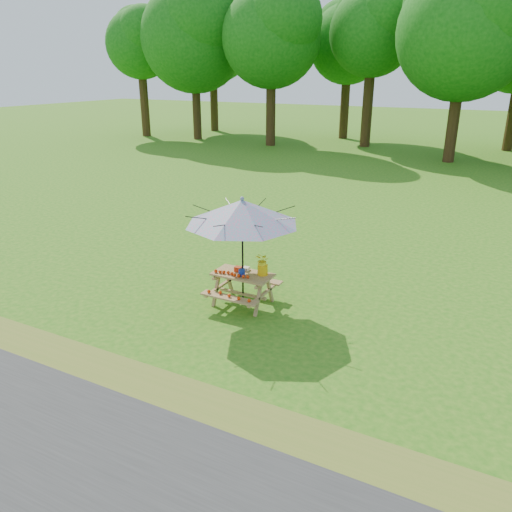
% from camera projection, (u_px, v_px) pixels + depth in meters
% --- Properties ---
extents(ground, '(120.00, 120.00, 0.00)m').
position_uv_depth(ground, '(432.00, 363.00, 8.17)').
color(ground, '#256A14').
rests_on(ground, ground).
extents(drygrass_strip, '(120.00, 1.20, 0.01)m').
position_uv_depth(drygrass_strip, '(392.00, 479.00, 5.85)').
color(drygrass_strip, olive).
rests_on(drygrass_strip, ground).
extents(picnic_table, '(1.20, 1.32, 0.67)m').
position_uv_depth(picnic_table, '(243.00, 289.00, 10.13)').
color(picnic_table, '#9A6745').
rests_on(picnic_table, ground).
extents(patio_umbrella, '(2.34, 2.34, 2.25)m').
position_uv_depth(patio_umbrella, '(242.00, 212.00, 9.57)').
color(patio_umbrella, black).
rests_on(patio_umbrella, ground).
extents(produce_bins, '(0.31, 0.42, 0.13)m').
position_uv_depth(produce_bins, '(242.00, 271.00, 10.03)').
color(produce_bins, '#B42D0E').
rests_on(produce_bins, picnic_table).
extents(tomatoes_row, '(0.77, 0.13, 0.07)m').
position_uv_depth(tomatoes_row, '(232.00, 274.00, 9.92)').
color(tomatoes_row, red).
rests_on(tomatoes_row, picnic_table).
extents(flower_bucket, '(0.34, 0.32, 0.46)m').
position_uv_depth(flower_bucket, '(263.00, 263.00, 9.88)').
color(flower_bucket, '#FFB80D').
rests_on(flower_bucket, picnic_table).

